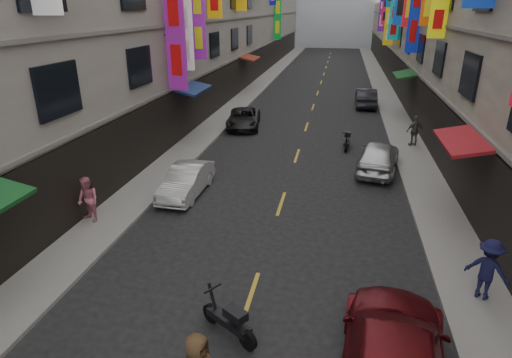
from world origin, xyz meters
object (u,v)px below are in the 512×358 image
at_px(car_left_far, 244,118).
at_px(pedestrian_rnear, 488,269).
at_px(scooter_far_right, 347,141).
at_px(pedestrian_rfar, 415,131).
at_px(car_right_far, 366,97).
at_px(car_left_mid, 186,181).
at_px(car_right_mid, 379,156).
at_px(pedestrian_lfar, 88,200).
at_px(scooter_crossing, 229,320).

height_order(car_left_far, pedestrian_rnear, pedestrian_rnear).
bearing_deg(scooter_far_right, pedestrian_rfar, -162.74).
distance_m(pedestrian_rnear, pedestrian_rfar, 13.66).
height_order(car_right_far, pedestrian_rnear, pedestrian_rnear).
xyz_separation_m(scooter_far_right, car_left_mid, (-6.56, -7.64, 0.18)).
distance_m(car_left_mid, car_right_mid, 9.11).
xyz_separation_m(car_left_far, pedestrian_rfar, (10.19, -2.38, 0.37)).
distance_m(car_left_mid, pedestrian_lfar, 4.05).
relative_size(scooter_crossing, car_right_mid, 0.36).
xyz_separation_m(scooter_far_right, car_right_mid, (1.44, -3.28, 0.29)).
height_order(car_right_mid, pedestrian_rnear, pedestrian_rnear).
distance_m(car_left_far, pedestrian_lfar, 14.29).
bearing_deg(pedestrian_lfar, car_left_far, 104.10).
bearing_deg(pedestrian_lfar, pedestrian_rnear, 15.30).
bearing_deg(pedestrian_rfar, car_left_mid, 15.63).
bearing_deg(car_right_mid, scooter_far_right, -56.42).
relative_size(car_right_far, pedestrian_rnear, 2.52).
bearing_deg(scooter_far_right, scooter_crossing, 83.57).
bearing_deg(pedestrian_rfar, pedestrian_lfar, 18.35).
relative_size(car_right_mid, pedestrian_rfar, 2.53).
bearing_deg(pedestrian_lfar, scooter_crossing, -11.46).
bearing_deg(scooter_crossing, pedestrian_rfar, 12.08).
relative_size(car_right_far, pedestrian_rfar, 2.54).
xyz_separation_m(scooter_crossing, car_right_far, (4.19, 26.53, 0.27)).
bearing_deg(car_right_mid, car_right_far, -80.09).
xyz_separation_m(car_left_mid, pedestrian_rnear, (10.09, -5.14, 0.36)).
height_order(car_right_far, pedestrian_lfar, pedestrian_lfar).
distance_m(car_right_mid, car_right_far, 14.46).
distance_m(scooter_crossing, scooter_far_right, 15.59).
distance_m(scooter_far_right, pedestrian_rfar, 3.77).
relative_size(scooter_crossing, car_right_far, 0.36).
relative_size(car_left_mid, pedestrian_rfar, 2.20).
height_order(car_left_far, pedestrian_rfar, pedestrian_rfar).
bearing_deg(car_right_mid, car_left_far, -29.33).
distance_m(scooter_far_right, car_left_mid, 10.07).
height_order(scooter_far_right, car_right_mid, car_right_mid).
height_order(car_right_mid, pedestrian_rfar, pedestrian_rfar).
relative_size(scooter_far_right, car_left_far, 0.42).
bearing_deg(pedestrian_rfar, car_right_far, -102.23).
xyz_separation_m(car_left_mid, pedestrian_lfar, (-2.51, -3.17, 0.34)).
xyz_separation_m(scooter_far_right, car_right_far, (1.44, 11.18, 0.27)).
bearing_deg(car_left_far, car_right_mid, -47.22).
bearing_deg(car_right_mid, pedestrian_rfar, -107.95).
relative_size(scooter_far_right, car_right_far, 0.42).
distance_m(scooter_crossing, pedestrian_rfar, 17.44).
bearing_deg(scooter_far_right, car_left_mid, 53.07).
bearing_deg(pedestrian_rfar, pedestrian_rnear, 65.31).
height_order(scooter_crossing, pedestrian_lfar, pedestrian_lfar).
distance_m(scooter_crossing, pedestrian_rnear, 6.80).
relative_size(car_right_far, pedestrian_lfar, 2.60).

